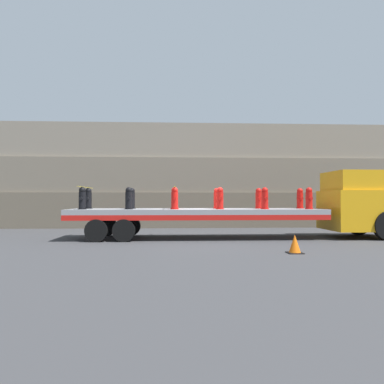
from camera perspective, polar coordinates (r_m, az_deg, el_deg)
ground_plane at (r=15.23m, az=0.70°, el=-7.05°), size 120.00×120.00×0.00m
rock_cliff at (r=22.04m, az=-0.44°, el=2.37°), size 60.00×3.30×5.82m
truck_cab at (r=17.02m, az=24.45°, el=-1.68°), size 2.78×2.60×2.72m
flatbed_trailer at (r=15.14m, az=-1.05°, el=-3.36°), size 10.09×2.52×1.19m
fire_hydrant_black_near_0 at (r=15.00m, az=-16.39°, el=-0.96°), size 0.33×0.56×0.86m
fire_hydrant_black_far_0 at (r=16.03m, az=-15.50°, el=-0.96°), size 0.33×0.56×0.86m
fire_hydrant_black_near_1 at (r=14.68m, az=-9.62°, el=-0.98°), size 0.33×0.56×0.86m
fire_hydrant_black_far_1 at (r=15.74m, az=-9.17°, el=-0.99°), size 0.33×0.56×0.86m
fire_hydrant_red_near_2 at (r=14.59m, az=-2.66°, el=-1.00°), size 0.33×0.56×0.86m
fire_hydrant_red_far_2 at (r=15.64m, az=-2.68°, el=-1.00°), size 0.33×0.56×0.86m
fire_hydrant_red_near_3 at (r=14.70m, az=4.29°, el=-1.00°), size 0.33×0.56×0.86m
fire_hydrant_red_far_3 at (r=15.75m, az=3.80°, el=-1.00°), size 0.33×0.56×0.86m
fire_hydrant_red_near_4 at (r=15.03m, az=11.03°, el=-0.98°), size 0.33×0.56×0.86m
fire_hydrant_red_far_4 at (r=16.06m, az=10.12°, el=-0.99°), size 0.33×0.56×0.86m
fire_hydrant_red_near_5 at (r=15.56m, az=17.40°, el=-0.95°), size 0.33×0.56×0.86m
fire_hydrant_red_far_5 at (r=16.55m, az=16.13°, el=-0.96°), size 0.33×0.56×0.86m
cargo_strap_rear at (r=15.52m, az=-15.92°, el=0.70°), size 0.05×2.61×0.01m
cargo_strap_middle at (r=15.12m, az=-2.67°, el=0.71°), size 0.05×2.61×0.01m
traffic_cone at (r=11.45m, az=15.39°, el=-7.68°), size 0.44×0.44×0.54m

